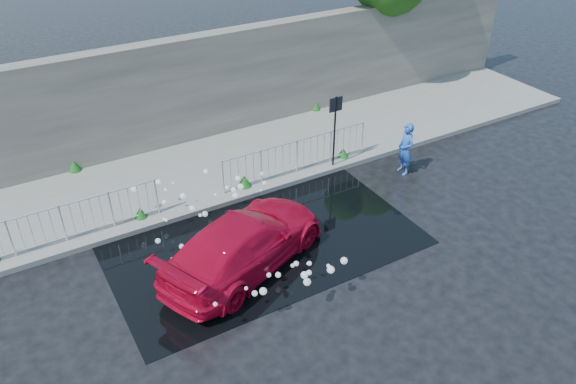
{
  "coord_description": "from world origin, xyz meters",
  "views": [
    {
      "loc": [
        -4.85,
        -9.58,
        9.2
      ],
      "look_at": [
        1.5,
        1.32,
        1.0
      ],
      "focal_mm": 35.0,
      "sensor_mm": 36.0,
      "label": 1
    }
  ],
  "objects": [
    {
      "name": "ground",
      "position": [
        0.0,
        0.0,
        0.0
      ],
      "size": [
        90.0,
        90.0,
        0.0
      ],
      "primitive_type": "plane",
      "color": "black",
      "rests_on": "ground"
    },
    {
      "name": "puddle",
      "position": [
        0.5,
        1.0,
        0.01
      ],
      "size": [
        8.0,
        5.0,
        0.01
      ],
      "primitive_type": "cube",
      "color": "black",
      "rests_on": "ground"
    },
    {
      "name": "weeds",
      "position": [
        -0.21,
        4.51,
        0.31
      ],
      "size": [
        12.17,
        3.93,
        0.36
      ],
      "color": "#155119",
      "rests_on": "pavement"
    },
    {
      "name": "water_spray",
      "position": [
        -0.3,
        0.81,
        0.73
      ],
      "size": [
        3.65,
        5.68,
        1.04
      ],
      "color": "white",
      "rests_on": "ground"
    },
    {
      "name": "sign_post",
      "position": [
        4.2,
        3.1,
        1.72
      ],
      "size": [
        0.45,
        0.06,
        2.5
      ],
      "color": "black",
      "rests_on": "ground"
    },
    {
      "name": "red_car",
      "position": [
        -0.33,
        0.3,
        0.69
      ],
      "size": [
        5.15,
        3.66,
        1.38
      ],
      "primitive_type": "imported",
      "rotation": [
        0.0,
        0.0,
        1.97
      ],
      "color": "#BA0726",
      "rests_on": "ground"
    },
    {
      "name": "pavement",
      "position": [
        0.0,
        5.0,
        0.07
      ],
      "size": [
        30.0,
        4.0,
        0.15
      ],
      "primitive_type": "cube",
      "color": "slate",
      "rests_on": "ground"
    },
    {
      "name": "railing_right",
      "position": [
        3.0,
        3.35,
        0.74
      ],
      "size": [
        5.05,
        0.05,
        1.1
      ],
      "color": "silver",
      "rests_on": "pavement"
    },
    {
      "name": "person",
      "position": [
        6.01,
        1.8,
        0.85
      ],
      "size": [
        0.46,
        0.65,
        1.7
      ],
      "primitive_type": "imported",
      "rotation": [
        0.0,
        0.0,
        -1.66
      ],
      "color": "blue",
      "rests_on": "ground"
    },
    {
      "name": "retaining_wall",
      "position": [
        0.0,
        7.2,
        1.9
      ],
      "size": [
        30.0,
        0.6,
        3.5
      ],
      "primitive_type": "cube",
      "color": "#524C45",
      "rests_on": "pavement"
    },
    {
      "name": "railing_left",
      "position": [
        -4.0,
        3.35,
        0.74
      ],
      "size": [
        5.05,
        0.05,
        1.1
      ],
      "color": "silver",
      "rests_on": "pavement"
    },
    {
      "name": "curb",
      "position": [
        0.0,
        3.0,
        0.08
      ],
      "size": [
        30.0,
        0.25,
        0.16
      ],
      "primitive_type": "cube",
      "color": "slate",
      "rests_on": "ground"
    }
  ]
}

